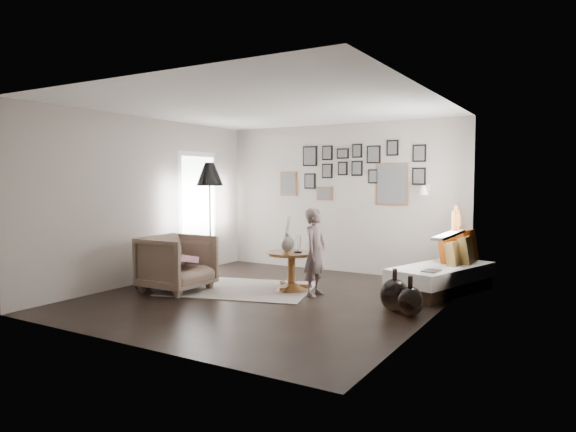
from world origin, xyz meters
The scene contains 23 objects.
ground centered at (0.00, 0.00, 0.00)m, with size 4.80×4.80×0.00m, color black.
wall_back centered at (0.00, 2.40, 1.30)m, with size 4.50×4.50×0.00m, color gray.
wall_front centered at (0.00, -2.40, 1.30)m, with size 4.50×4.50×0.00m, color gray.
wall_left centered at (-2.25, 0.00, 1.30)m, with size 4.80×4.80×0.00m, color gray.
wall_right centered at (2.25, 0.00, 1.30)m, with size 4.80×4.80×0.00m, color gray.
ceiling centered at (0.00, 0.00, 2.60)m, with size 4.80×4.80×0.00m, color white.
door_left centered at (-2.23, 1.20, 1.05)m, with size 0.00×2.14×2.14m.
window_right centered at (2.18, 1.34, 0.93)m, with size 0.15×1.32×1.30m.
gallery_wall centered at (0.29, 2.38, 1.74)m, with size 2.74×0.03×1.08m.
wall_sconce centered at (1.55, 2.13, 1.46)m, with size 0.18×0.36×0.16m.
rug centered at (-0.64, 0.26, 0.01)m, with size 2.11×1.48×0.01m, color beige.
pedestal_table centered at (0.06, 0.58, 0.26)m, with size 0.72×0.72×0.57m.
vase centered at (-0.02, 0.60, 0.73)m, with size 0.21×0.21×0.52m.
candles centered at (0.17, 0.58, 0.70)m, with size 0.12×0.12×0.27m.
daybed centered at (2.00, 1.62, 0.27)m, with size 1.24×1.89×0.86m.
magazine_on_daybed centered at (2.00, 0.98, 0.40)m, with size 0.19×0.26×0.01m, color black.
armchair centered at (-1.36, -0.30, 0.41)m, with size 0.87×0.90×0.82m, color brown.
armchair_cushion centered at (-1.33, -0.25, 0.48)m, with size 0.37×0.37×0.09m, color white.
floor_lamp centered at (-1.61, 0.77, 1.64)m, with size 0.44×0.44×1.91m.
magazine_basket centered at (-1.96, -0.34, 0.19)m, with size 0.39×0.39×0.38m.
demijohn_large centered at (1.77, 0.17, 0.21)m, with size 0.35×0.35×0.53m.
demijohn_small centered at (2.00, 0.05, 0.18)m, with size 0.31×0.31×0.48m.
child centered at (0.52, 0.46, 0.61)m, with size 0.45×0.29×1.22m, color #564644.
Camera 1 is at (3.81, -5.85, 1.62)m, focal length 32.00 mm.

